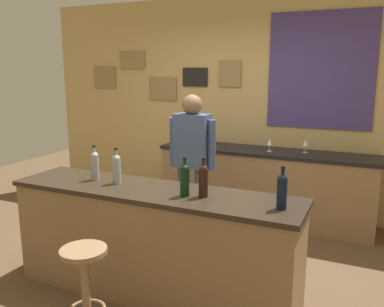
% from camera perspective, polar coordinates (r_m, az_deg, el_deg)
% --- Properties ---
extents(ground_plane, '(10.00, 10.00, 0.00)m').
position_cam_1_polar(ground_plane, '(3.98, -2.31, -16.27)').
color(ground_plane, brown).
extents(back_wall, '(6.00, 0.09, 2.80)m').
position_cam_1_polar(back_wall, '(5.41, 7.58, 6.92)').
color(back_wall, tan).
rests_on(back_wall, ground_plane).
extents(bar_counter, '(2.45, 0.60, 0.92)m').
position_cam_1_polar(bar_counter, '(3.46, -5.45, -12.32)').
color(bar_counter, olive).
rests_on(bar_counter, ground_plane).
extents(side_counter, '(2.64, 0.56, 0.90)m').
position_cam_1_polar(side_counter, '(5.12, 10.15, -4.47)').
color(side_counter, olive).
rests_on(side_counter, ground_plane).
extents(bartender, '(0.52, 0.21, 1.62)m').
position_cam_1_polar(bartender, '(4.25, 0.02, -0.90)').
color(bartender, '#384766').
rests_on(bartender, ground_plane).
extents(bar_stool, '(0.32, 0.32, 0.68)m').
position_cam_1_polar(bar_stool, '(3.01, -14.82, -16.64)').
color(bar_stool, olive).
rests_on(bar_stool, ground_plane).
extents(wine_bottle_a, '(0.07, 0.07, 0.31)m').
position_cam_1_polar(wine_bottle_a, '(3.63, -13.54, -1.52)').
color(wine_bottle_a, '#999E99').
rests_on(wine_bottle_a, bar_counter).
extents(wine_bottle_b, '(0.07, 0.07, 0.31)m').
position_cam_1_polar(wine_bottle_b, '(3.47, -10.58, -2.00)').
color(wine_bottle_b, '#999E99').
rests_on(wine_bottle_b, bar_counter).
extents(wine_bottle_c, '(0.07, 0.07, 0.31)m').
position_cam_1_polar(wine_bottle_c, '(3.08, -1.03, -3.58)').
color(wine_bottle_c, black).
rests_on(wine_bottle_c, bar_counter).
extents(wine_bottle_d, '(0.07, 0.07, 0.31)m').
position_cam_1_polar(wine_bottle_d, '(3.06, 1.60, -3.67)').
color(wine_bottle_d, black).
rests_on(wine_bottle_d, bar_counter).
extents(wine_bottle_e, '(0.07, 0.07, 0.31)m').
position_cam_1_polar(wine_bottle_e, '(2.86, 12.56, -5.05)').
color(wine_bottle_e, black).
rests_on(wine_bottle_e, bar_counter).
extents(wine_glass_a, '(0.07, 0.07, 0.16)m').
position_cam_1_polar(wine_glass_a, '(5.20, 3.16, 2.27)').
color(wine_glass_a, silver).
rests_on(wine_glass_a, side_counter).
extents(wine_glass_b, '(0.07, 0.07, 0.16)m').
position_cam_1_polar(wine_glass_b, '(4.93, 10.90, 1.54)').
color(wine_glass_b, silver).
rests_on(wine_glass_b, side_counter).
extents(wine_glass_c, '(0.07, 0.07, 0.16)m').
position_cam_1_polar(wine_glass_c, '(4.96, 15.71, 1.38)').
color(wine_glass_c, silver).
rests_on(wine_glass_c, side_counter).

